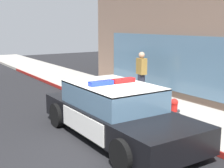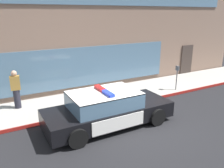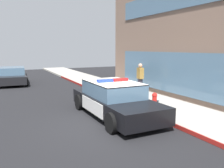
{
  "view_description": "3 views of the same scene",
  "coord_description": "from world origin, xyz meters",
  "px_view_note": "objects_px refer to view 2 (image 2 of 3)",
  "views": [
    {
      "loc": [
        5.28,
        -3.65,
        2.87
      ],
      "look_at": [
        -1.72,
        0.88,
        1.27
      ],
      "focal_mm": 49.48,
      "sensor_mm": 36.0,
      "label": 1
    },
    {
      "loc": [
        -4.83,
        -6.56,
        4.2
      ],
      "look_at": [
        -0.12,
        2.01,
        1.14
      ],
      "focal_mm": 36.47,
      "sensor_mm": 36.0,
      "label": 2
    },
    {
      "loc": [
        7.04,
        -3.57,
        2.72
      ],
      "look_at": [
        -1.94,
        0.9,
        1.17
      ],
      "focal_mm": 37.47,
      "sensor_mm": 36.0,
      "label": 3
    }
  ],
  "objects_px": {
    "police_cruiser": "(107,109)",
    "fire_hydrant": "(98,98)",
    "pedestrian_on_sidewalk": "(16,89)",
    "parking_meter": "(177,73)"
  },
  "relations": [
    {
      "from": "police_cruiser",
      "to": "parking_meter",
      "type": "relative_size",
      "value": 3.7
    },
    {
      "from": "fire_hydrant",
      "to": "parking_meter",
      "type": "xyz_separation_m",
      "value": [
        4.7,
        -0.12,
        0.58
      ]
    },
    {
      "from": "fire_hydrant",
      "to": "pedestrian_on_sidewalk",
      "type": "relative_size",
      "value": 0.42
    },
    {
      "from": "police_cruiser",
      "to": "pedestrian_on_sidewalk",
      "type": "xyz_separation_m",
      "value": [
        -2.88,
        3.11,
        0.33
      ]
    },
    {
      "from": "police_cruiser",
      "to": "fire_hydrant",
      "type": "xyz_separation_m",
      "value": [
        0.39,
        1.7,
        -0.18
      ]
    },
    {
      "from": "police_cruiser",
      "to": "fire_hydrant",
      "type": "distance_m",
      "value": 1.75
    },
    {
      "from": "police_cruiser",
      "to": "parking_meter",
      "type": "height_order",
      "value": "police_cruiser"
    },
    {
      "from": "fire_hydrant",
      "to": "parking_meter",
      "type": "height_order",
      "value": "parking_meter"
    },
    {
      "from": "police_cruiser",
      "to": "pedestrian_on_sidewalk",
      "type": "height_order",
      "value": "pedestrian_on_sidewalk"
    },
    {
      "from": "fire_hydrant",
      "to": "police_cruiser",
      "type": "bearing_deg",
      "value": -102.79
    }
  ]
}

